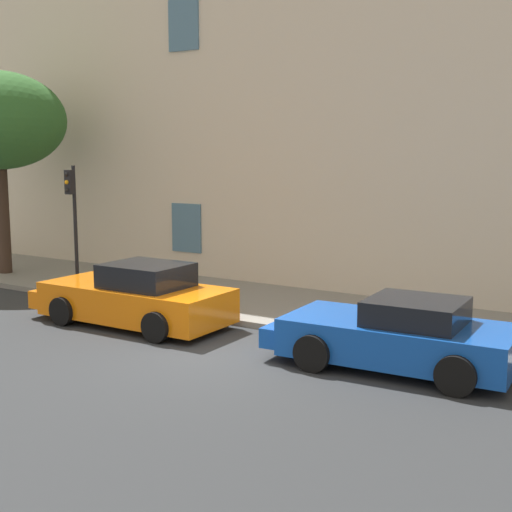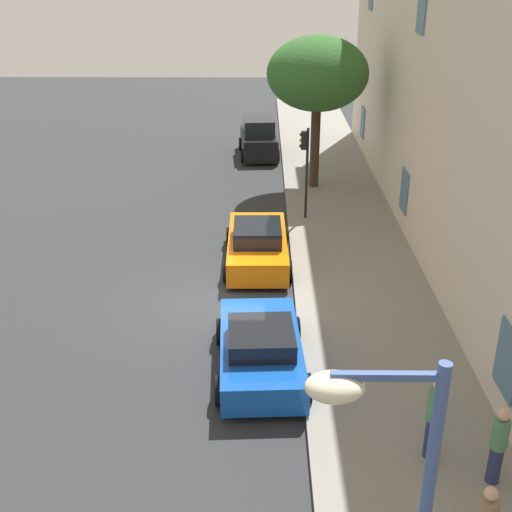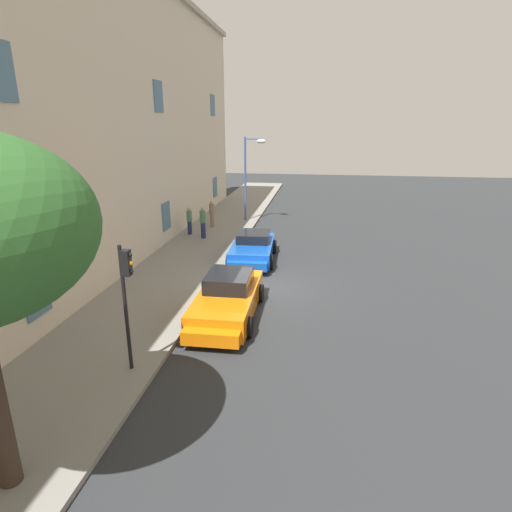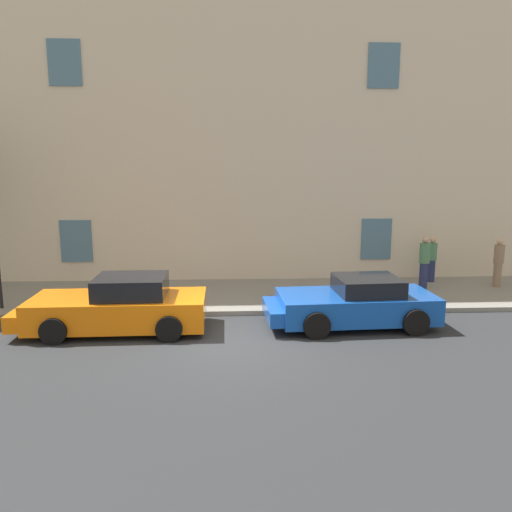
# 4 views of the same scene
# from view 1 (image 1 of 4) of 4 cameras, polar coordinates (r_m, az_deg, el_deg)

# --- Properties ---
(ground_plane) EXTENTS (80.00, 80.00, 0.00)m
(ground_plane) POSITION_cam_1_polar(r_m,az_deg,el_deg) (13.75, -3.83, -8.04)
(ground_plane) COLOR #2B2D30
(sidewalk) EXTENTS (60.00, 4.10, 0.14)m
(sidewalk) POSITION_cam_1_polar(r_m,az_deg,el_deg) (17.15, 4.48, -4.45)
(sidewalk) COLOR gray
(sidewalk) RESTS_ON ground
(building_facade) EXTENTS (40.66, 4.50, 13.20)m
(building_facade) POSITION_cam_1_polar(r_m,az_deg,el_deg) (20.56, 10.24, 15.96)
(building_facade) COLOR beige
(building_facade) RESTS_ON ground
(sportscar_red_lead) EXTENTS (4.88, 2.16, 1.44)m
(sportscar_red_lead) POSITION_cam_1_polar(r_m,az_deg,el_deg) (16.20, -10.26, -3.36)
(sportscar_red_lead) COLOR orange
(sportscar_red_lead) RESTS_ON ground
(sportscar_yellow_flank) EXTENTS (4.58, 2.31, 1.32)m
(sportscar_yellow_flank) POSITION_cam_1_polar(r_m,az_deg,el_deg) (13.01, 11.01, -6.44)
(sportscar_yellow_flank) COLOR #144CB2
(sportscar_yellow_flank) RESTS_ON ground
(traffic_light) EXTENTS (0.22, 0.36, 3.42)m
(traffic_light) POSITION_cam_1_polar(r_m,az_deg,el_deg) (19.72, -14.85, 4.07)
(traffic_light) COLOR black
(traffic_light) RESTS_ON sidewalk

